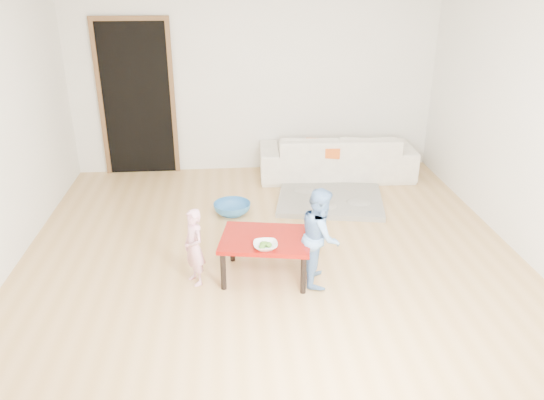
{
  "coord_description": "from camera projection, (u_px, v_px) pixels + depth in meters",
  "views": [
    {
      "loc": [
        -0.4,
        -4.77,
        2.65
      ],
      "look_at": [
        0.0,
        -0.2,
        0.65
      ],
      "focal_mm": 35.0,
      "sensor_mm": 36.0,
      "label": 1
    }
  ],
  "objects": [
    {
      "name": "basin",
      "position": [
        232.0,
        208.0,
        6.23
      ],
      "size": [
        0.43,
        0.43,
        0.14
      ],
      "primitive_type": "imported",
      "color": "#2E6FAD",
      "rests_on": "floor"
    },
    {
      "name": "right_wall",
      "position": [
        527.0,
        121.0,
        5.12
      ],
      "size": [
        0.02,
        5.0,
        2.6
      ],
      "primitive_type": "cube",
      "color": "white",
      "rests_on": "floor"
    },
    {
      "name": "child_pink",
      "position": [
        194.0,
        247.0,
        4.75
      ],
      "size": [
        0.28,
        0.32,
        0.73
      ],
      "primitive_type": "imported",
      "rotation": [
        0.0,
        0.0,
        -1.06
      ],
      "color": "pink",
      "rests_on": "floor"
    },
    {
      "name": "bowl",
      "position": [
        265.0,
        246.0,
        4.63
      ],
      "size": [
        0.21,
        0.21,
        0.05
      ],
      "primitive_type": "imported",
      "color": "white",
      "rests_on": "red_table"
    },
    {
      "name": "blanket",
      "position": [
        330.0,
        200.0,
        6.55
      ],
      "size": [
        1.43,
        1.27,
        0.06
      ],
      "primitive_type": null,
      "rotation": [
        0.0,
        0.0,
        -0.18
      ],
      "color": "#9B9689",
      "rests_on": "floor"
    },
    {
      "name": "floor",
      "position": [
        270.0,
        250.0,
        5.44
      ],
      "size": [
        5.0,
        5.0,
        0.01
      ],
      "primitive_type": "cube",
      "color": "tan",
      "rests_on": "ground"
    },
    {
      "name": "back_wall",
      "position": [
        255.0,
        77.0,
        7.21
      ],
      "size": [
        5.0,
        0.02,
        2.6
      ],
      "primitive_type": "cube",
      "color": "white",
      "rests_on": "floor"
    },
    {
      "name": "cushion",
      "position": [
        322.0,
        148.0,
        7.04
      ],
      "size": [
        0.6,
        0.56,
        0.13
      ],
      "primitive_type": "cube",
      "rotation": [
        0.0,
        0.0,
        -0.27
      ],
      "color": "orange",
      "rests_on": "sofa"
    },
    {
      "name": "doorway",
      "position": [
        137.0,
        100.0,
        7.17
      ],
      "size": [
        1.02,
        0.08,
        2.11
      ],
      "primitive_type": null,
      "color": "brown",
      "rests_on": "back_wall"
    },
    {
      "name": "broccoli",
      "position": [
        265.0,
        245.0,
        4.63
      ],
      "size": [
        0.12,
        0.12,
        0.06
      ],
      "primitive_type": null,
      "color": "#2D5919",
      "rests_on": "red_table"
    },
    {
      "name": "child_blue",
      "position": [
        320.0,
        236.0,
        4.74
      ],
      "size": [
        0.4,
        0.49,
        0.91
      ],
      "primitive_type": "imported",
      "rotation": [
        0.0,
        0.0,
        1.44
      ],
      "color": "#5A7ED1",
      "rests_on": "floor"
    },
    {
      "name": "sofa",
      "position": [
        336.0,
        155.0,
        7.28
      ],
      "size": [
        2.13,
        0.91,
        0.61
      ],
      "primitive_type": "imported",
      "rotation": [
        0.0,
        0.0,
        3.1
      ],
      "color": "white",
      "rests_on": "floor"
    },
    {
      "name": "red_table",
      "position": [
        266.0,
        257.0,
        4.91
      ],
      "size": [
        0.91,
        0.74,
        0.41
      ],
      "primitive_type": null,
      "rotation": [
        0.0,
        0.0,
        -0.18
      ],
      "color": "maroon",
      "rests_on": "floor"
    }
  ]
}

